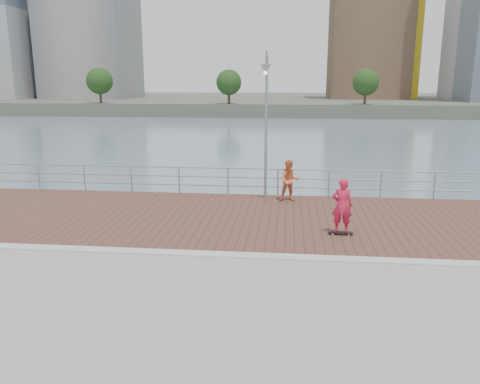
# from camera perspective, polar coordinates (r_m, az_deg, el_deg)

# --- Properties ---
(water) EXTENTS (400.00, 400.00, 0.00)m
(water) POSITION_cam_1_polar(r_m,az_deg,el_deg) (13.49, -0.93, -15.79)
(water) COLOR slate
(water) RESTS_ON ground
(brick_lane) EXTENTS (40.00, 6.80, 0.02)m
(brick_lane) POSITION_cam_1_polar(r_m,az_deg,el_deg) (16.02, 0.60, -3.18)
(brick_lane) COLOR brown
(brick_lane) RESTS_ON seawall
(curb) EXTENTS (40.00, 0.40, 0.06)m
(curb) POSITION_cam_1_polar(r_m,az_deg,el_deg) (12.63, -0.96, -7.71)
(curb) COLOR #B7B5AD
(curb) RESTS_ON seawall
(far_shore) EXTENTS (320.00, 95.00, 2.50)m
(far_shore) POSITION_cam_1_polar(r_m,az_deg,el_deg) (134.31, 5.50, 10.98)
(far_shore) COLOR #4C5142
(far_shore) RESTS_ON ground
(guardrail) EXTENTS (39.06, 0.06, 1.13)m
(guardrail) POSITION_cam_1_polar(r_m,az_deg,el_deg) (19.15, 1.57, 1.65)
(guardrail) COLOR #8C9EA8
(guardrail) RESTS_ON brick_lane
(street_lamp) EXTENTS (0.40, 1.15, 5.44)m
(street_lamp) POSITION_cam_1_polar(r_m,az_deg,el_deg) (17.84, 3.17, 11.06)
(street_lamp) COLOR gray
(street_lamp) RESTS_ON brick_lane
(skateboard) EXTENTS (0.75, 0.24, 0.09)m
(skateboard) POSITION_cam_1_polar(r_m,az_deg,el_deg) (14.58, 12.17, -4.86)
(skateboard) COLOR black
(skateboard) RESTS_ON brick_lane
(skateboarder) EXTENTS (0.63, 0.44, 1.67)m
(skateboarder) POSITION_cam_1_polar(r_m,az_deg,el_deg) (14.35, 12.33, -1.62)
(skateboarder) COLOR red
(skateboarder) RESTS_ON skateboard
(bystander) EXTENTS (0.86, 0.70, 1.62)m
(bystander) POSITION_cam_1_polar(r_m,az_deg,el_deg) (18.16, 6.06, 1.38)
(bystander) COLOR #EA7445
(bystander) RESTS_ON brick_lane
(shoreline_trees) EXTENTS (144.72, 5.02, 6.69)m
(shoreline_trees) POSITION_cam_1_polar(r_m,az_deg,el_deg) (88.97, 10.79, 13.04)
(shoreline_trees) COLOR #473323
(shoreline_trees) RESTS_ON far_shore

